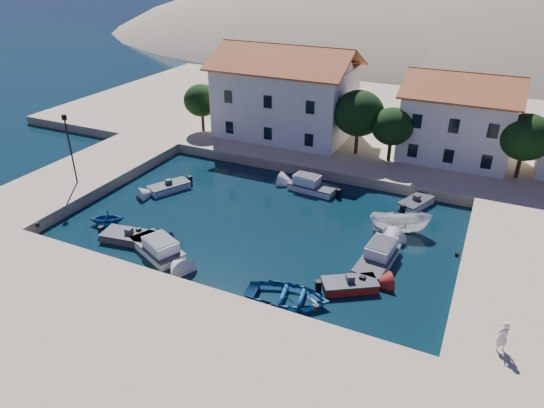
{
  "coord_description": "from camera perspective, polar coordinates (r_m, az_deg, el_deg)",
  "views": [
    {
      "loc": [
        15.08,
        -20.13,
        19.3
      ],
      "look_at": [
        0.9,
        9.89,
        2.0
      ],
      "focal_mm": 32.0,
      "sensor_mm": 36.0,
      "label": 1
    }
  ],
  "objects": [
    {
      "name": "quay_north",
      "position": [
        62.48,
        12.17,
        9.39
      ],
      "size": [
        80.0,
        36.0,
        1.0
      ],
      "primitive_type": "cube",
      "color": "tan",
      "rests_on": "ground"
    },
    {
      "name": "motorboat_white_ne",
      "position": [
        43.06,
        16.57,
        0.1
      ],
      "size": [
        2.76,
        3.76,
        1.25
      ],
      "rotation": [
        0.0,
        0.0,
        1.19
      ],
      "color": "silver",
      "rests_on": "ground"
    },
    {
      "name": "motorboat_red_se",
      "position": [
        31.94,
        9.12,
        -9.4
      ],
      "size": [
        3.81,
        3.2,
        1.25
      ],
      "rotation": [
        0.0,
        0.0,
        0.56
      ],
      "color": "maroon",
      "rests_on": "ground"
    },
    {
      "name": "cabin_cruiser_north",
      "position": [
        44.0,
        4.8,
        2.09
      ],
      "size": [
        4.48,
        2.25,
        1.6
      ],
      "rotation": [
        0.0,
        0.0,
        3.04
      ],
      "color": "silver",
      "rests_on": "ground"
    },
    {
      "name": "cabin_cruiser_south",
      "position": [
        35.89,
        -13.39,
        -4.95
      ],
      "size": [
        5.16,
        3.79,
        1.6
      ],
      "rotation": [
        0.0,
        0.0,
        -0.42
      ],
      "color": "silver",
      "rests_on": "ground"
    },
    {
      "name": "building_left",
      "position": [
        54.22,
        1.61,
        13.24
      ],
      "size": [
        14.7,
        9.45,
        9.7
      ],
      "color": "silver",
      "rests_on": "quay_north"
    },
    {
      "name": "quay_south",
      "position": [
        27.93,
        -16.46,
        -16.2
      ],
      "size": [
        52.0,
        12.0,
        1.0
      ],
      "primitive_type": "cube",
      "color": "tan",
      "rests_on": "ground"
    },
    {
      "name": "hills",
      "position": [
        150.06,
        26.54,
        8.08
      ],
      "size": [
        254.0,
        176.0,
        99.0
      ],
      "color": "tan",
      "rests_on": "ground"
    },
    {
      "name": "bollards",
      "position": [
        32.5,
        -1.52,
        -6.44
      ],
      "size": [
        29.36,
        9.56,
        0.3
      ],
      "color": "black",
      "rests_on": "ground"
    },
    {
      "name": "lamppost",
      "position": [
        45.43,
        -22.75,
        6.67
      ],
      "size": [
        0.35,
        0.25,
        6.22
      ],
      "color": "black",
      "rests_on": "quay_west"
    },
    {
      "name": "quay_west",
      "position": [
        49.22,
        -21.43,
        3.08
      ],
      "size": [
        8.0,
        20.0,
        1.0
      ],
      "primitive_type": "cube",
      "color": "tan",
      "rests_on": "ground"
    },
    {
      "name": "boat_east",
      "position": [
        38.88,
        14.67,
        -3.23
      ],
      "size": [
        4.95,
        3.15,
        1.79
      ],
      "primitive_type": "imported",
      "rotation": [
        0.0,
        0.0,
        1.9
      ],
      "color": "silver",
      "rests_on": "ground"
    },
    {
      "name": "motorboat_grey_sw",
      "position": [
        37.97,
        -16.38,
        -3.76
      ],
      "size": [
        4.41,
        2.47,
        1.25
      ],
      "rotation": [
        0.0,
        0.0,
        0.16
      ],
      "color": "#38393D",
      "rests_on": "ground"
    },
    {
      "name": "ground",
      "position": [
        31.7,
        -9.3,
        -10.41
      ],
      "size": [
        400.0,
        400.0,
        0.0
      ],
      "primitive_type": "plane",
      "color": "black",
      "rests_on": "ground"
    },
    {
      "name": "rowboat_west",
      "position": [
        40.91,
        -18.76,
        -2.23
      ],
      "size": [
        3.48,
        3.33,
        1.42
      ],
      "primitive_type": "imported",
      "rotation": [
        0.0,
        0.0,
        -1.07
      ],
      "color": "#1A5491",
      "rests_on": "ground"
    },
    {
      "name": "rowboat_south",
      "position": [
        30.74,
        1.84,
        -11.38
      ],
      "size": [
        5.82,
        4.62,
        1.08
      ],
      "primitive_type": "imported",
      "rotation": [
        0.0,
        0.0,
        1.75
      ],
      "color": "#1A5491",
      "rests_on": "ground"
    },
    {
      "name": "cabin_cruiser_east",
      "position": [
        34.43,
        12.26,
        -6.34
      ],
      "size": [
        2.37,
        4.96,
        1.6
      ],
      "rotation": [
        0.0,
        0.0,
        1.48
      ],
      "color": "silver",
      "rests_on": "ground"
    },
    {
      "name": "building_mid",
      "position": [
        51.2,
        21.13,
        9.73
      ],
      "size": [
        10.5,
        8.4,
        8.3
      ],
      "color": "silver",
      "rests_on": "quay_north"
    },
    {
      "name": "trees",
      "position": [
        48.98,
        11.85,
        9.76
      ],
      "size": [
        37.3,
        5.3,
        6.45
      ],
      "color": "#382314",
      "rests_on": "quay_north"
    },
    {
      "name": "motorboat_white_west",
      "position": [
        45.08,
        -12.01,
        1.95
      ],
      "size": [
        3.13,
        4.02,
        1.25
      ],
      "rotation": [
        0.0,
        0.0,
        -2.04
      ],
      "color": "silver",
      "rests_on": "ground"
    },
    {
      "name": "pedestrian",
      "position": [
        28.14,
        25.5,
        -13.85
      ],
      "size": [
        0.81,
        0.76,
        1.86
      ],
      "primitive_type": "imported",
      "rotation": [
        0.0,
        0.0,
        3.78
      ],
      "color": "white",
      "rests_on": "quay_east"
    }
  ]
}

